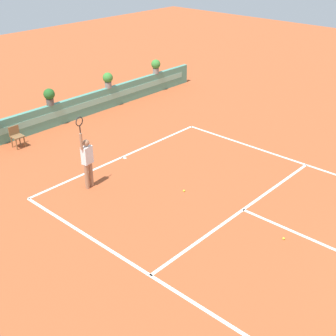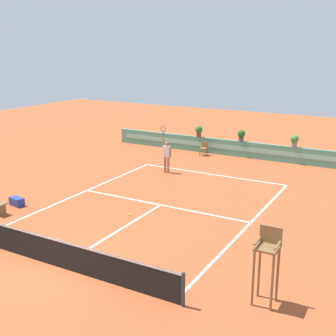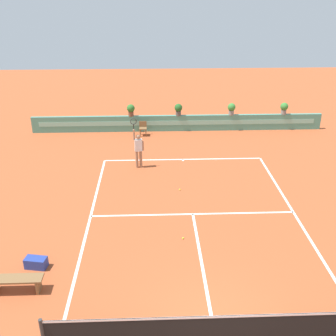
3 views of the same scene
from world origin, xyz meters
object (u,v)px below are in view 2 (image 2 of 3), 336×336
object	(u,v)px
tennis_ball_near_baseline	(129,215)
potted_plant_centre	(241,135)
gear_bag	(17,202)
ball_kid_chair	(204,148)
umpire_chair	(267,257)
tennis_ball_mid_court	(175,190)
potted_plant_left	(199,131)
tennis_player	(167,154)
potted_plant_right	(294,140)

from	to	relation	value
tennis_ball_near_baseline	potted_plant_centre	bearing A→B (deg)	87.32
gear_bag	potted_plant_centre	size ratio (longest dim) A/B	0.97
ball_kid_chair	umpire_chair	bearing A→B (deg)	-59.71
tennis_ball_mid_court	potted_plant_centre	bearing A→B (deg)	86.98
ball_kid_chair	tennis_ball_mid_court	bearing A→B (deg)	-76.18
umpire_chair	potted_plant_centre	bearing A→B (deg)	112.35
potted_plant_left	potted_plant_centre	bearing A→B (deg)	0.00
tennis_player	tennis_ball_near_baseline	xyz separation A→B (m)	(1.77, -6.32, -1.02)
tennis_player	tennis_ball_mid_court	bearing A→B (deg)	-53.24
gear_bag	ball_kid_chair	bearing A→B (deg)	75.07
tennis_player	tennis_ball_near_baseline	size ratio (longest dim) A/B	38.01
potted_plant_centre	umpire_chair	bearing A→B (deg)	-67.65
gear_bag	potted_plant_centre	world-z (taller)	potted_plant_centre
umpire_chair	gear_bag	world-z (taller)	umpire_chair
ball_kid_chair	gear_bag	xyz separation A→B (m)	(-3.30, -12.37, -0.30)
ball_kid_chair	potted_plant_centre	bearing A→B (deg)	18.51
umpire_chair	potted_plant_left	distance (m)	17.67
potted_plant_right	potted_plant_centre	distance (m)	3.28
potted_plant_left	potted_plant_centre	size ratio (longest dim) A/B	1.00
ball_kid_chair	tennis_player	bearing A→B (deg)	-91.63
tennis_ball_mid_court	umpire_chair	bearing A→B (deg)	-47.35
umpire_chair	potted_plant_right	xyz separation A→B (m)	(-2.94, 15.13, 0.07)
umpire_chair	potted_plant_right	bearing A→B (deg)	100.99
umpire_chair	tennis_player	distance (m)	12.96
tennis_player	potted_plant_left	xyz separation A→B (m)	(-0.60, 5.38, 0.36)
ball_kid_chair	gear_bag	bearing A→B (deg)	-104.93
potted_plant_left	potted_plant_centre	world-z (taller)	same
ball_kid_chair	tennis_player	distance (m)	4.68
tennis_player	potted_plant_centre	xyz separation A→B (m)	(2.32, 5.38, 0.36)
gear_bag	potted_plant_left	bearing A→B (deg)	78.91
gear_bag	potted_plant_left	distance (m)	13.40
gear_bag	potted_plant_left	world-z (taller)	potted_plant_left
tennis_ball_near_baseline	potted_plant_left	world-z (taller)	potted_plant_left
tennis_ball_mid_court	potted_plant_right	bearing A→B (deg)	64.95
potted_plant_centre	tennis_player	bearing A→B (deg)	-113.33
gear_bag	tennis_player	world-z (taller)	tennis_player
tennis_ball_mid_court	potted_plant_right	distance (m)	8.85
umpire_chair	tennis_ball_near_baseline	size ratio (longest dim) A/B	31.47
umpire_chair	potted_plant_left	world-z (taller)	umpire_chair
gear_bag	tennis_ball_mid_court	distance (m)	7.24
tennis_ball_mid_court	tennis_ball_near_baseline	bearing A→B (deg)	-91.97
umpire_chair	potted_plant_left	bearing A→B (deg)	121.13
ball_kid_chair	potted_plant_right	xyz separation A→B (m)	(5.47, 0.73, 0.93)
tennis_player	potted_plant_centre	bearing A→B (deg)	66.67
umpire_chair	tennis_player	bearing A→B (deg)	131.21
umpire_chair	tennis_ball_near_baseline	bearing A→B (deg)	153.12
tennis_ball_near_baseline	potted_plant_centre	xyz separation A→B (m)	(0.55, 11.70, 1.38)
umpire_chair	potted_plant_centre	world-z (taller)	umpire_chair
tennis_player	potted_plant_right	size ratio (longest dim) A/B	3.57
tennis_player	potted_plant_left	bearing A→B (deg)	96.34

